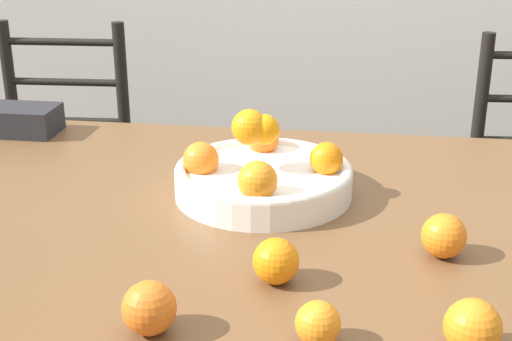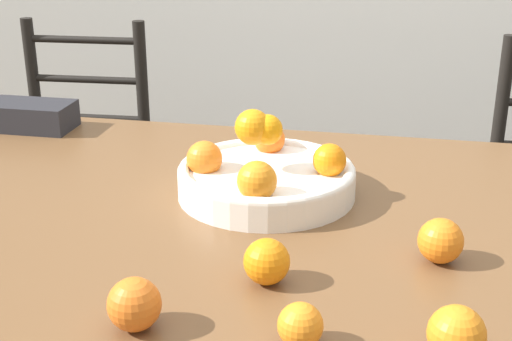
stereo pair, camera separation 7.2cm
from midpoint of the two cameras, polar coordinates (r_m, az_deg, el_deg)
The scene contains 9 objects.
dining_table at distance 1.40m, azimuth 2.91°, elevation -6.53°, with size 1.78×1.04×0.73m.
fruit_bowl at distance 1.43m, azimuth 2.20°, elevation -0.30°, with size 0.36×0.36×0.18m.
orange_loose_0 at distance 1.02m, azimuth -7.69°, elevation -10.60°, with size 0.08×0.08×0.08m.
orange_loose_1 at distance 0.98m, azimuth 5.71°, elevation -12.25°, with size 0.06×0.06×0.06m.
orange_loose_2 at distance 1.23m, azimuth 16.19°, elevation -5.44°, with size 0.08×0.08×0.08m.
orange_loose_3 at distance 0.99m, azimuth 17.80°, elevation -12.39°, with size 0.08×0.08×0.08m.
orange_loose_4 at distance 1.12m, azimuth 2.72°, elevation -7.31°, with size 0.07×0.07×0.07m.
chair_left at distance 2.41m, azimuth -13.19°, elevation 0.06°, with size 0.44×0.42×0.93m.
book_stack at distance 1.93m, azimuth -16.64°, elevation 4.22°, with size 0.22×0.12×0.07m.
Camera 2 is at (0.21, -1.22, 1.31)m, focal length 50.00 mm.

